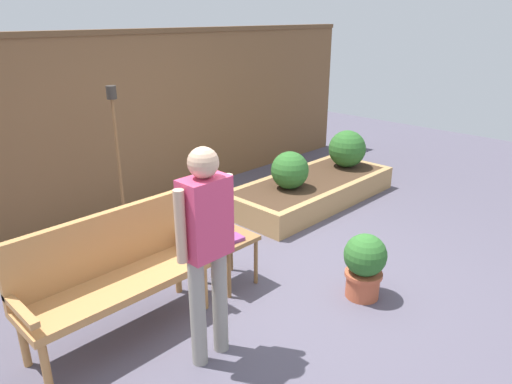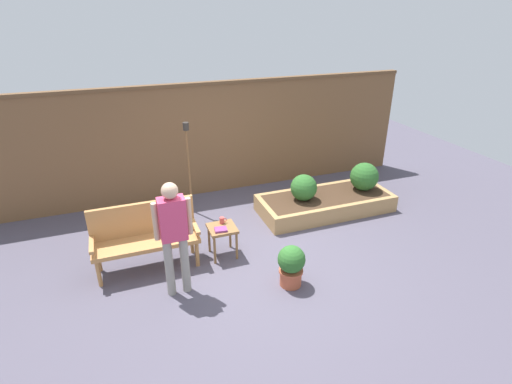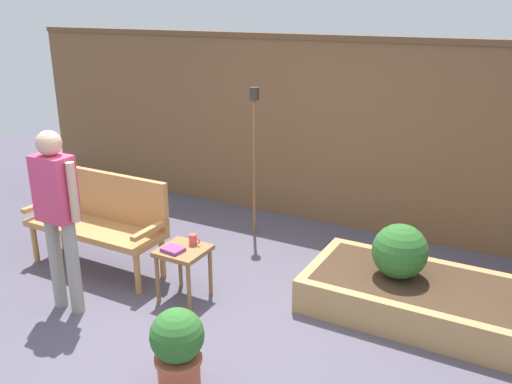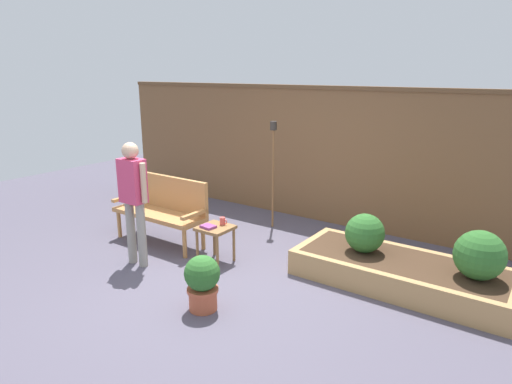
{
  "view_description": "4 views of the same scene",
  "coord_description": "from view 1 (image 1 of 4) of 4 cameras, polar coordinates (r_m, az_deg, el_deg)",
  "views": [
    {
      "loc": [
        -2.86,
        -2.48,
        2.32
      ],
      "look_at": [
        0.4,
        0.68,
        0.61
      ],
      "focal_mm": 33.17,
      "sensor_mm": 36.0,
      "label": 1
    },
    {
      "loc": [
        -1.58,
        -4.54,
        3.4
      ],
      "look_at": [
        0.35,
        0.69,
        0.77
      ],
      "focal_mm": 27.85,
      "sensor_mm": 36.0,
      "label": 2
    },
    {
      "loc": [
        2.27,
        -3.11,
        2.48
      ],
      "look_at": [
        0.09,
        0.9,
        0.89
      ],
      "focal_mm": 37.98,
      "sensor_mm": 36.0,
      "label": 3
    },
    {
      "loc": [
        3.18,
        -3.74,
        2.39
      ],
      "look_at": [
        0.06,
        0.67,
        0.91
      ],
      "focal_mm": 31.44,
      "sensor_mm": 36.0,
      "label": 4
    }
  ],
  "objects": [
    {
      "name": "fence_back",
      "position": [
        5.96,
        -16.29,
        7.96
      ],
      "size": [
        8.4,
        0.14,
        2.16
      ],
      "color": "brown",
      "rests_on": "ground_plane"
    },
    {
      "name": "book_on_table",
      "position": [
        4.12,
        -2.86,
        -5.64
      ],
      "size": [
        0.19,
        0.16,
        0.03
      ],
      "primitive_type": "cube",
      "rotation": [
        0.0,
        0.0,
        -0.12
      ],
      "color": "#7F3875",
      "rests_on": "side_table"
    },
    {
      "name": "raised_planter_bed",
      "position": [
        6.25,
        6.69,
        0.22
      ],
      "size": [
        2.4,
        1.0,
        0.3
      ],
      "color": "#AD8451",
      "rests_on": "ground_plane"
    },
    {
      "name": "ground_plane",
      "position": [
        4.44,
        2.75,
        -10.85
      ],
      "size": [
        14.0,
        14.0,
        0.0
      ],
      "primitive_type": "plane",
      "color": "#514C5B"
    },
    {
      "name": "potted_boxwood",
      "position": [
        4.19,
        12.95,
        -8.42
      ],
      "size": [
        0.37,
        0.37,
        0.59
      ],
      "color": "#B75638",
      "rests_on": "ground_plane"
    },
    {
      "name": "shrub_near_bench",
      "position": [
        5.79,
        4.1,
        2.63
      ],
      "size": [
        0.46,
        0.46,
        0.46
      ],
      "color": "brown",
      "rests_on": "raised_planter_bed"
    },
    {
      "name": "tiki_torch",
      "position": [
        5.1,
        -16.52,
        6.43
      ],
      "size": [
        0.1,
        0.1,
        1.65
      ],
      "color": "brown",
      "rests_on": "ground_plane"
    },
    {
      "name": "cup_on_table",
      "position": [
        4.28,
        -3.89,
        -4.11
      ],
      "size": [
        0.11,
        0.07,
        0.1
      ],
      "color": "#CC4C47",
      "rests_on": "side_table"
    },
    {
      "name": "shrub_far_corner",
      "position": [
        6.73,
        10.94,
        5.13
      ],
      "size": [
        0.52,
        0.52,
        0.52
      ],
      "color": "brown",
      "rests_on": "raised_planter_bed"
    },
    {
      "name": "person_by_bench",
      "position": [
        3.13,
        -6.02,
        -5.69
      ],
      "size": [
        0.47,
        0.2,
        1.56
      ],
      "color": "gray",
      "rests_on": "ground_plane"
    },
    {
      "name": "garden_bench",
      "position": [
        3.73,
        -17.13,
        -8.71
      ],
      "size": [
        1.44,
        0.48,
        0.94
      ],
      "color": "#B77F47",
      "rests_on": "ground_plane"
    },
    {
      "name": "side_table",
      "position": [
        4.24,
        -3.19,
        -6.3
      ],
      "size": [
        0.4,
        0.4,
        0.48
      ],
      "color": "olive",
      "rests_on": "ground_plane"
    }
  ]
}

